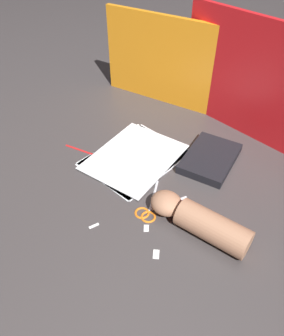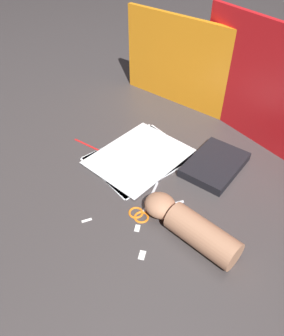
% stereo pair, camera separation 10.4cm
% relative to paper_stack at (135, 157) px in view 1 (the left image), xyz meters
% --- Properties ---
extents(ground_plane, '(6.00, 6.00, 0.00)m').
position_rel_paper_stack_xyz_m(ground_plane, '(0.02, -0.08, -0.00)').
color(ground_plane, '#3D3838').
extents(backdrop_panel_left, '(0.58, 0.09, 0.36)m').
position_rel_paper_stack_xyz_m(backdrop_panel_left, '(-0.14, 0.39, 0.18)').
color(backdrop_panel_left, orange).
rests_on(backdrop_panel_left, ground_plane).
extents(backdrop_panel_center, '(0.59, 0.11, 0.43)m').
position_rel_paper_stack_xyz_m(backdrop_panel_center, '(0.22, 0.39, 0.21)').
color(backdrop_panel_center, red).
rests_on(backdrop_panel_center, ground_plane).
extents(paper_stack, '(0.29, 0.35, 0.01)m').
position_rel_paper_stack_xyz_m(paper_stack, '(0.00, 0.00, 0.00)').
color(paper_stack, white).
rests_on(paper_stack, ground_plane).
extents(book_closed, '(0.19, 0.25, 0.03)m').
position_rel_paper_stack_xyz_m(book_closed, '(0.22, 0.15, 0.01)').
color(book_closed, black).
rests_on(book_closed, ground_plane).
extents(scissors, '(0.12, 0.17, 0.01)m').
position_rel_paper_stack_xyz_m(scissors, '(0.19, -0.15, 0.00)').
color(scissors, silver).
rests_on(scissors, ground_plane).
extents(hand_forearm, '(0.30, 0.09, 0.08)m').
position_rel_paper_stack_xyz_m(hand_forearm, '(0.34, -0.13, 0.04)').
color(hand_forearm, '#A87556').
rests_on(hand_forearm, ground_plane).
extents(paper_scrap_near, '(0.03, 0.03, 0.00)m').
position_rel_paper_stack_xyz_m(paper_scrap_near, '(0.22, -0.22, -0.00)').
color(paper_scrap_near, white).
rests_on(paper_scrap_near, ground_plane).
extents(paper_scrap_mid, '(0.03, 0.03, 0.00)m').
position_rel_paper_stack_xyz_m(paper_scrap_mid, '(0.30, -0.27, -0.00)').
color(paper_scrap_mid, white).
rests_on(paper_scrap_mid, ground_plane).
extents(paper_scrap_far, '(0.02, 0.03, 0.00)m').
position_rel_paper_stack_xyz_m(paper_scrap_far, '(0.10, -0.31, -0.00)').
color(paper_scrap_far, white).
rests_on(paper_scrap_far, ground_plane).
extents(pen, '(0.13, 0.03, 0.01)m').
position_rel_paper_stack_xyz_m(pen, '(-0.18, -0.09, -0.00)').
color(pen, red).
rests_on(pen, ground_plane).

